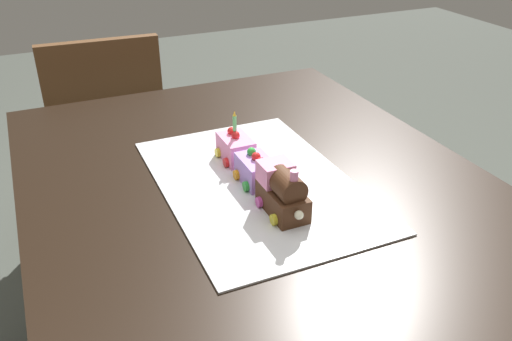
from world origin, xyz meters
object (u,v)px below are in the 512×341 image
(dining_table, at_px, (267,232))
(cake_locomotive, at_px, (283,191))
(cake_car_hopper_lavender, at_px, (256,170))
(birthday_candle, at_px, (235,121))
(cake_car_tanker_bubblegum, at_px, (236,148))
(chair, at_px, (108,133))

(dining_table, bearing_deg, cake_locomotive, 174.88)
(cake_car_hopper_lavender, xyz_separation_m, birthday_candle, (0.12, -0.00, 0.07))
(birthday_candle, bearing_deg, dining_table, -177.37)
(cake_car_tanker_bubblegum, bearing_deg, birthday_candle, -0.00)
(chair, height_order, birthday_candle, birthday_candle)
(chair, relative_size, birthday_candle, 17.43)
(cake_car_hopper_lavender, height_order, birthday_candle, birthday_candle)
(cake_locomotive, height_order, cake_car_tanker_bubblegum, cake_locomotive)
(chair, relative_size, cake_car_hopper_lavender, 8.60)
(chair, height_order, cake_car_hopper_lavender, chair)
(dining_table, distance_m, cake_locomotive, 0.18)
(dining_table, distance_m, chair, 1.06)
(chair, distance_m, cake_locomotive, 1.18)
(chair, distance_m, birthday_candle, 0.96)
(dining_table, height_order, birthday_candle, birthday_candle)
(cake_car_hopper_lavender, relative_size, cake_car_tanker_bubblegum, 1.00)
(chair, bearing_deg, dining_table, 102.78)
(birthday_candle, bearing_deg, cake_car_hopper_lavender, 180.00)
(cake_car_tanker_bubblegum, relative_size, birthday_candle, 2.03)
(cake_locomotive, bearing_deg, cake_car_tanker_bubblegum, 0.00)
(chair, bearing_deg, cake_car_hopper_lavender, 102.80)
(chair, bearing_deg, cake_locomotive, 101.64)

